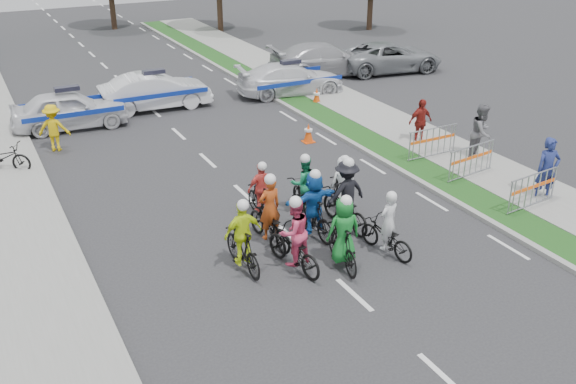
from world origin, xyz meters
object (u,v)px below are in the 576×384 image
spectator_2 (420,122)px  parked_bike (3,157)px  civilian_suv (390,57)px  barrier_1 (471,162)px  rider_2 (294,242)px  police_car_0 (70,109)px  spectator_1 (482,132)px  cone_1 (317,96)px  barrier_0 (532,192)px  spectator_0 (547,170)px  barrier_2 (432,144)px  police_car_1 (155,91)px  cone_0 (308,133)px  rider_9 (262,196)px  rider_3 (243,243)px  rider_8 (303,192)px  rider_6 (269,221)px  marshal_hiviz (54,128)px  rider_1 (343,239)px  rider_4 (345,201)px  rider_0 (387,233)px  rider_7 (343,189)px  civilian_sedan (324,59)px  rider_5 (313,208)px  police_car_2 (291,79)px

spectator_2 → parked_bike: 14.00m
civilian_suv → barrier_1: (-5.80, -12.34, -0.18)m
rider_2 → police_car_0: 13.23m
spectator_1 → cone_1: bearing=75.4°
spectator_2 → spectator_1: bearing=-67.3°
barrier_0 → parked_bike: size_ratio=1.09×
spectator_0 → spectator_1: size_ratio=1.00×
barrier_0 → barrier_2: same height
police_car_1 → cone_0: 7.40m
rider_9 → cone_1: bearing=-130.1°
rider_3 → cone_0: bearing=-131.1°
barrier_1 → parked_bike: bearing=150.0°
rider_2 → barrier_0: 7.39m
rider_8 → spectator_0: spectator_0 is taller
rider_6 → barrier_0: size_ratio=0.98×
rider_3 → marshal_hiviz: (-2.58, 10.20, 0.11)m
rider_1 → barrier_0: bearing=-168.8°
rider_1 → spectator_2: 9.02m
rider_4 → police_car_1: 12.65m
police_car_1 → barrier_2: (6.49, -9.80, -0.18)m
police_car_1 → parked_bike: size_ratio=2.46×
rider_8 → barrier_1: size_ratio=0.94×
civilian_suv → cone_0: (-8.64, -7.10, -0.40)m
rider_0 → cone_0: 8.14m
rider_7 → parked_bike: (-8.10, 7.42, -0.18)m
rider_2 → rider_6: (0.04, 1.39, -0.07)m
civilian_suv → barrier_0: bearing=167.6°
cone_1 → parked_bike: (-12.56, -1.77, 0.14)m
civilian_sedan → rider_4: bearing=157.9°
rider_2 → spectator_1: (8.81, 3.32, 0.24)m
rider_1 → rider_6: rider_6 is taller
rider_3 → barrier_2: size_ratio=0.93×
rider_8 → rider_9: 1.15m
rider_5 → parked_bike: rider_5 is taller
rider_7 → police_car_2: rider_7 is taller
rider_5 → police_car_0: (-3.90, 11.75, -0.07)m
rider_8 → police_car_2: bearing=-105.5°
police_car_2 → civilian_sedan: bearing=-44.5°
rider_5 → barrier_1: rider_5 is taller
rider_5 → barrier_2: size_ratio=0.95×
rider_5 → rider_9: rider_5 is taller
civilian_sedan → barrier_2: civilian_sedan is taller
rider_0 → police_car_0: 14.29m
rider_8 → police_car_2: rider_8 is taller
rider_4 → civilian_sedan: size_ratio=0.37×
rider_2 → police_car_2: rider_2 is taller
barrier_1 → spectator_1: bearing=38.7°
marshal_hiviz → rider_9: bearing=141.4°
marshal_hiviz → barrier_2: bearing=172.7°
police_car_0 → barrier_0: 16.64m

